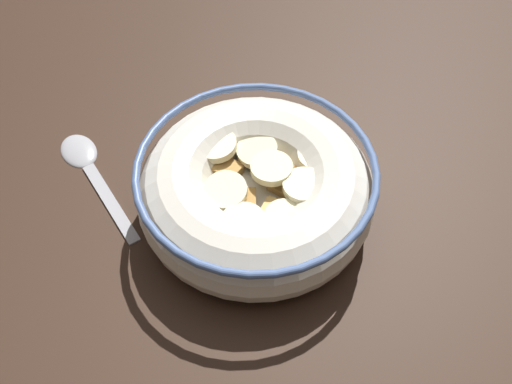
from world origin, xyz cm
name	(u,v)px	position (x,y,z in cm)	size (l,w,h in cm)	color
ground_plane	(256,221)	(0.00, 0.00, -1.00)	(116.41, 116.41, 2.00)	#332116
cereal_bowl	(256,190)	(0.00, 0.00, 3.21)	(18.35, 18.35, 5.96)	silver
spoon	(86,161)	(-11.97, -9.83, 0.34)	(13.34, 3.08, 0.80)	#A5A5AD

